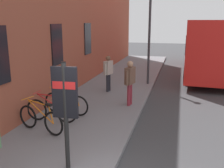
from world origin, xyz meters
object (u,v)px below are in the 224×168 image
bicycle_beside_lamp (66,103)px  city_bus (210,44)px  bicycle_mid_rack (52,110)px  transit_info_sign (65,100)px  pedestrian_near_bus (130,78)px  pedestrian_crossing_street (108,70)px  bicycle_nearest_sign (40,119)px  street_lamp (150,28)px

bicycle_beside_lamp → city_bus: (9.47, -5.50, 1.41)m
bicycle_mid_rack → transit_info_sign: transit_info_sign is taller
pedestrian_near_bus → pedestrian_crossing_street: 2.18m
pedestrian_near_bus → city_bus: bearing=-24.1°
bicycle_beside_lamp → transit_info_sign: transit_info_sign is taller
bicycle_mid_rack → pedestrian_near_bus: size_ratio=1.02×
bicycle_nearest_sign → bicycle_beside_lamp: same height
bicycle_mid_rack → bicycle_beside_lamp: bearing=-10.2°
bicycle_nearest_sign → pedestrian_near_bus: size_ratio=0.99×
bicycle_mid_rack → transit_info_sign: 3.13m
bicycle_nearest_sign → bicycle_mid_rack: same height
city_bus → street_lamp: 5.50m
bicycle_mid_rack → city_bus: 11.80m
pedestrian_crossing_street → street_lamp: bearing=-39.2°
city_bus → pedestrian_near_bus: city_bus is taller
bicycle_nearest_sign → pedestrian_crossing_street: pedestrian_crossing_street is taller
city_bus → bicycle_nearest_sign: bearing=153.2°
bicycle_mid_rack → street_lamp: 6.90m
city_bus → street_lamp: street_lamp is taller
transit_info_sign → city_bus: 13.26m
bicycle_beside_lamp → street_lamp: street_lamp is taller
bicycle_nearest_sign → pedestrian_near_bus: pedestrian_near_bus is taller
bicycle_beside_lamp → pedestrian_crossing_street: (3.26, -0.61, 0.62)m
pedestrian_crossing_street → bicycle_mid_rack: bearing=169.4°
bicycle_mid_rack → pedestrian_crossing_street: 4.17m
bicycle_nearest_sign → pedestrian_near_bus: bearing=-33.2°
street_lamp → pedestrian_near_bus: bearing=176.2°
bicycle_mid_rack → transit_info_sign: (-2.38, -1.64, 1.21)m
bicycle_nearest_sign → street_lamp: (6.79, -2.29, 2.47)m
transit_info_sign → city_bus: size_ratio=0.23×
bicycle_beside_lamp → city_bus: 11.04m
city_bus → pedestrian_near_bus: size_ratio=6.13×
city_bus → street_lamp: size_ratio=2.22×
pedestrian_near_bus → pedestrian_crossing_street: pedestrian_near_bus is taller
transit_info_sign → bicycle_nearest_sign: bearing=45.0°
bicycle_beside_lamp → transit_info_sign: 3.71m
pedestrian_near_bus → transit_info_sign: bearing=174.4°
transit_info_sign → pedestrian_crossing_street: size_ratio=1.45×
bicycle_mid_rack → pedestrian_crossing_street: (4.06, -0.76, 0.62)m
bicycle_nearest_sign → city_bus: bearing=-26.8°
bicycle_beside_lamp → transit_info_sign: bearing=-154.8°
pedestrian_near_bus → street_lamp: (3.66, -0.24, 1.81)m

